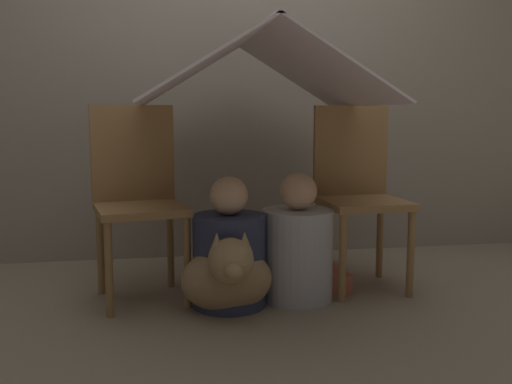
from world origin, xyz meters
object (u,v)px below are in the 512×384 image
object	(u,v)px
chair_right	(358,188)
person_front	(229,254)
person_second	(298,248)
dog	(228,275)
chair_left	(138,193)

from	to	relation	value
chair_right	person_front	size ratio (longest dim) A/B	1.54
chair_right	person_second	size ratio (longest dim) A/B	1.52
chair_right	dog	distance (m)	0.87
chair_left	dog	bearing A→B (deg)	-51.38
chair_left	person_second	world-z (taller)	chair_left
person_second	dog	world-z (taller)	person_second
chair_left	person_front	xyz separation A→B (m)	(0.42, -0.22, -0.27)
chair_right	person_second	xyz separation A→B (m)	(-0.36, -0.18, -0.27)
chair_right	person_second	distance (m)	0.49
person_second	person_front	bearing A→B (deg)	-173.17
person_front	person_second	xyz separation A→B (m)	(0.34, 0.04, 0.00)
dog	person_second	bearing A→B (deg)	23.19
person_front	dog	xyz separation A→B (m)	(-0.02, -0.11, -0.07)
dog	chair_left	bearing A→B (deg)	139.93
chair_left	dog	size ratio (longest dim) A/B	2.22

